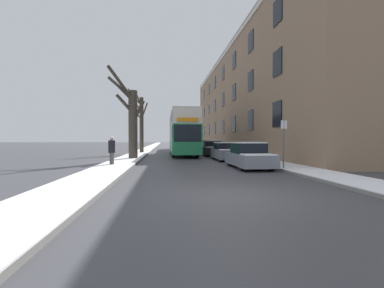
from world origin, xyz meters
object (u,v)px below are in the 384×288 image
Objects in this scene: parked_car_0 at (249,156)px; street_sign_post at (284,142)px; double_decker_bus at (183,131)px; parked_car_3 at (203,147)px; bare_tree_left_0 at (131,119)px; parked_car_2 at (212,149)px; parked_car_4 at (197,146)px; parked_car_1 at (226,152)px; pedestrian_left_sidewalk at (112,150)px; bare_tree_left_1 at (141,122)px.

parked_car_0 is 1.55× the size of street_sign_post.
street_sign_post reaches higher than parked_car_0.
double_decker_bus is 2.74× the size of parked_car_3.
bare_tree_left_0 reaches higher than parked_car_2.
parked_car_4 is (0.00, 5.96, 0.01)m from parked_car_3.
double_decker_bus is at bearing -104.62° from parked_car_4.
parked_car_1 is 0.90× the size of parked_car_2.
pedestrian_left_sidewalk is 0.68× the size of street_sign_post.
parked_car_4 is at bearing 45.55° from bare_tree_left_1.
pedestrian_left_sidewalk is (-4.99, -11.00, -1.48)m from double_decker_bus.
street_sign_post is at bearing -83.89° from parked_car_2.
parked_car_2 is 5.95m from parked_car_3.
bare_tree_left_0 is at bearing -113.38° from parked_car_4.
street_sign_post is (1.39, -18.96, 0.84)m from parked_car_3.
parked_car_2 is (2.88, -0.86, -1.76)m from double_decker_bus.
parked_car_3 is at bearing 90.00° from parked_car_2.
parked_car_1 is 8.85m from pedestrian_left_sidewalk.
bare_tree_left_0 is 5.54m from pedestrian_left_sidewalk.
parked_car_0 is 0.97× the size of parked_car_3.
parked_car_1 is (0.00, 5.52, -0.02)m from parked_car_0.
parked_car_2 is at bearing -29.59° from bare_tree_left_1.
double_decker_bus reaches higher than street_sign_post.
parked_car_2 is 11.90m from parked_car_4.
bare_tree_left_1 is 1.87× the size of parked_car_1.
bare_tree_left_1 is 5.86m from double_decker_bus.
parked_car_3 is 5.96m from parked_car_4.
bare_tree_left_1 is 1.84× the size of parked_car_0.
parked_car_2 is 1.01× the size of parked_car_4.
parked_car_0 is at bearing -41.55° from bare_tree_left_0.
parked_car_0 is 23.51m from parked_car_4.
pedestrian_left_sidewalk is at bearing -109.65° from parked_car_4.
parked_car_2 is at bearing -16.70° from double_decker_bus.
double_decker_bus reaches higher than parked_car_1.
street_sign_post is at bearing -86.80° from parked_car_4.
bare_tree_left_1 is at bearing 117.24° from street_sign_post.
parked_car_0 is at bearing -90.00° from parked_car_3.
bare_tree_left_0 is at bearing 172.33° from parked_car_1.
double_decker_bus is 2.86× the size of parked_car_1.
parked_car_3 is at bearing 12.68° from bare_tree_left_1.
double_decker_bus reaches higher than parked_car_4.
parked_car_4 is at bearing 90.00° from parked_car_2.
parked_car_4 is 1.68× the size of street_sign_post.
pedestrian_left_sidewalk is 9.71m from street_sign_post.
bare_tree_left_0 is 1.55× the size of parked_car_2.
parked_car_4 is at bearing 90.00° from parked_car_3.
bare_tree_left_0 is 1.57× the size of parked_car_4.
parked_car_4 reaches higher than parked_car_3.
parked_car_2 is (7.50, -4.26, -2.99)m from bare_tree_left_1.
parked_car_3 is 0.95× the size of parked_car_4.
pedestrian_left_sidewalk is at bearing -116.07° from parked_car_3.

